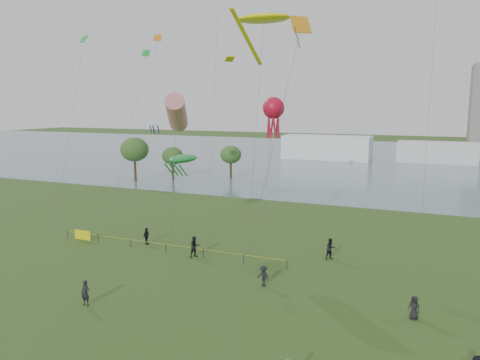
% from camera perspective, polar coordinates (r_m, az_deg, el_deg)
% --- Properties ---
extents(ground_plane, '(400.00, 400.00, 0.00)m').
position_cam_1_polar(ground_plane, '(30.61, -7.71, -17.82)').
color(ground_plane, '#223D13').
extents(lake, '(400.00, 120.00, 0.08)m').
position_cam_1_polar(lake, '(124.91, 16.37, 2.46)').
color(lake, slate).
rests_on(lake, ground_plane).
extents(pavilion_left, '(22.00, 8.00, 6.00)m').
position_cam_1_polar(pavilion_left, '(121.67, 10.53, 3.92)').
color(pavilion_left, white).
rests_on(pavilion_left, ground_plane).
extents(pavilion_right, '(18.00, 7.00, 5.00)m').
position_cam_1_polar(pavilion_right, '(121.86, 22.87, 3.12)').
color(pavilion_right, silver).
rests_on(pavilion_right, ground_plane).
extents(trees, '(19.18, 14.44, 7.97)m').
position_cam_1_polar(trees, '(86.96, -8.80, 3.34)').
color(trees, '#332517').
rests_on(trees, ground_plane).
extents(fence, '(24.07, 0.07, 1.05)m').
position_cam_1_polar(fence, '(48.75, -15.20, -6.98)').
color(fence, black).
rests_on(fence, ground_plane).
extents(spectator_a, '(1.17, 1.21, 1.96)m').
position_cam_1_polar(spectator_a, '(43.40, -5.54, -8.12)').
color(spectator_a, black).
rests_on(spectator_a, ground_plane).
extents(spectator_b, '(1.20, 0.93, 1.64)m').
position_cam_1_polar(spectator_b, '(36.72, 2.86, -11.62)').
color(spectator_b, black).
rests_on(spectator_b, ground_plane).
extents(spectator_c, '(0.43, 1.00, 1.69)m').
position_cam_1_polar(spectator_c, '(48.05, -11.34, -6.71)').
color(spectator_c, black).
rests_on(spectator_c, ground_plane).
extents(spectator_d, '(0.90, 0.74, 1.57)m').
position_cam_1_polar(spectator_d, '(33.54, 20.45, -14.36)').
color(spectator_d, black).
rests_on(spectator_d, ground_plane).
extents(spectator_f, '(0.68, 0.46, 1.81)m').
position_cam_1_polar(spectator_f, '(35.11, -18.33, -12.95)').
color(spectator_f, black).
rests_on(spectator_f, ground_plane).
extents(spectator_g, '(1.19, 1.18, 1.94)m').
position_cam_1_polar(spectator_g, '(43.43, 10.98, -8.25)').
color(spectator_g, black).
rests_on(spectator_g, ground_plane).
extents(kite_stingray, '(5.42, 10.17, 22.53)m').
position_cam_1_polar(kite_stingray, '(47.87, 2.83, 19.02)').
color(kite_stingray, '#3F3F42').
extents(kite_windsock, '(4.31, 5.20, 15.00)m').
position_cam_1_polar(kite_windsock, '(46.95, -7.73, 8.11)').
color(kite_windsock, '#3F3F42').
extents(kite_creature, '(3.43, 6.92, 8.61)m').
position_cam_1_polar(kite_creature, '(50.00, -6.95, 2.58)').
color(kite_creature, '#3F3F42').
extents(kite_octopus, '(2.56, 8.66, 14.58)m').
position_cam_1_polar(kite_octopus, '(44.99, 4.10, 8.64)').
color(kite_octopus, '#3F3F42').
extents(kite_delta, '(1.59, 14.05, 20.26)m').
position_cam_1_polar(kite_delta, '(35.17, 7.01, 16.73)').
color(kite_delta, '#3F3F42').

